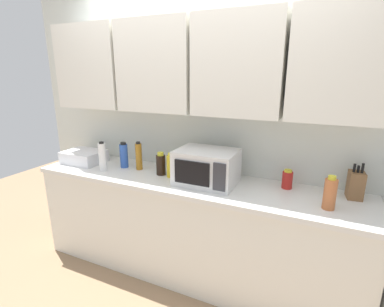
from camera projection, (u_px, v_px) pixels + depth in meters
The scene contains 12 objects.
wall_back_with_cabinets at pixel (201, 96), 2.44m from camera, with size 3.72×0.38×2.60m.
counter_run at pixel (189, 227), 2.55m from camera, with size 2.85×0.63×0.90m.
microwave at pixel (207, 167), 2.32m from camera, with size 0.48×0.37×0.28m.
dish_rack at pixel (84, 157), 2.88m from camera, with size 0.38×0.30×0.12m, color silver.
knife_block at pixel (356, 185), 2.05m from camera, with size 0.11×0.13×0.27m.
bottle_soy_dark at pixel (161, 164), 2.53m from camera, with size 0.08×0.08×0.20m.
bottle_yellow_mustard at pixel (171, 166), 2.47m from camera, with size 0.08×0.08×0.22m.
bottle_red_sauce at pixel (287, 179), 2.24m from camera, with size 0.08×0.08×0.15m.
bottle_white_jar at pixel (102, 157), 2.62m from camera, with size 0.07×0.07×0.27m.
bottle_amber_vinegar at pixel (139, 156), 2.66m from camera, with size 0.06×0.06×0.27m.
bottle_blue_cleaner at pixel (124, 155), 2.72m from camera, with size 0.08×0.08×0.25m.
bottle_spice_jar at pixel (330, 194), 1.88m from camera, with size 0.08×0.08×0.23m.
Camera 1 is at (0.97, -2.36, 1.78)m, focal length 26.78 mm.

